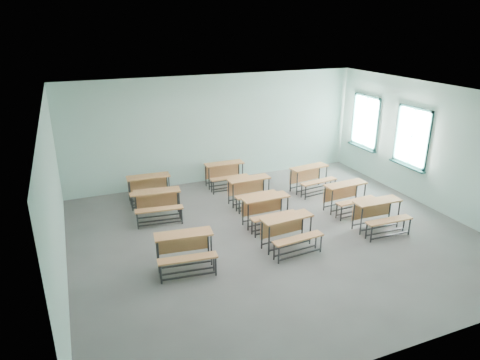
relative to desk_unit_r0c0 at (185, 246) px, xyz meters
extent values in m
cube|color=slate|center=(2.28, 0.54, -0.49)|extent=(9.00, 8.00, 0.02)
cube|color=white|center=(2.28, 0.54, 2.73)|extent=(9.00, 8.00, 0.02)
cube|color=silver|center=(2.28, 4.55, 1.12)|extent=(9.00, 0.02, 3.20)
cube|color=silver|center=(2.28, -3.47, 1.12)|extent=(9.00, 0.02, 3.20)
cube|color=silver|center=(-2.23, 0.54, 1.12)|extent=(0.02, 8.00, 3.20)
cube|color=silver|center=(6.79, 0.54, 1.12)|extent=(0.02, 8.00, 3.20)
cube|color=#17423E|center=(6.75, 3.34, 0.45)|extent=(0.06, 1.20, 0.06)
cube|color=#17423E|center=(6.75, 3.34, 1.99)|extent=(0.06, 1.20, 0.06)
cube|color=#17423E|center=(6.75, 2.77, 1.22)|extent=(0.06, 0.06, 1.60)
cube|color=#17423E|center=(6.75, 3.91, 1.22)|extent=(0.06, 0.06, 1.60)
cube|color=#17423E|center=(6.75, 3.34, 1.22)|extent=(0.04, 0.04, 1.48)
cube|color=#17423E|center=(6.75, 3.34, 1.22)|extent=(0.04, 1.08, 0.04)
cube|color=#17423E|center=(6.71, 3.34, 0.39)|extent=(0.14, 1.28, 0.04)
cube|color=white|center=(6.78, 3.34, 1.22)|extent=(0.01, 1.08, 1.48)
cube|color=#17423E|center=(6.75, 1.34, 0.45)|extent=(0.06, 1.20, 0.06)
cube|color=#17423E|center=(6.75, 1.34, 1.99)|extent=(0.06, 1.20, 0.06)
cube|color=#17423E|center=(6.75, 0.77, 1.22)|extent=(0.06, 0.06, 1.60)
cube|color=#17423E|center=(6.75, 1.91, 1.22)|extent=(0.06, 0.06, 1.60)
cube|color=#17423E|center=(6.75, 1.34, 1.22)|extent=(0.04, 0.04, 1.48)
cube|color=#17423E|center=(6.75, 1.34, 1.22)|extent=(0.04, 1.08, 0.04)
cube|color=#17423E|center=(6.71, 1.34, 0.39)|extent=(0.14, 1.28, 0.04)
cube|color=white|center=(6.78, 1.34, 1.22)|extent=(0.01, 1.08, 1.48)
cube|color=#C27C46|center=(0.01, 0.10, 0.22)|extent=(1.18, 0.51, 0.04)
cube|color=#C27C46|center=(0.03, 0.28, -0.08)|extent=(1.08, 0.14, 0.39)
cylinder|color=#313335|center=(-0.53, 0.01, -0.14)|extent=(0.04, 0.04, 0.68)
cylinder|color=#313335|center=(0.52, -0.11, -0.14)|extent=(0.04, 0.04, 0.68)
cylinder|color=#313335|center=(-0.49, 0.31, -0.14)|extent=(0.04, 0.04, 0.68)
cylinder|color=#313335|center=(0.55, 0.19, -0.14)|extent=(0.04, 0.04, 0.68)
cube|color=#313335|center=(-0.01, -0.05, -0.39)|extent=(1.05, 0.15, 0.03)
cube|color=#313335|center=(0.03, 0.25, -0.39)|extent=(1.05, 0.15, 0.03)
cube|color=#C27C46|center=(-0.04, -0.35, -0.07)|extent=(1.16, 0.37, 0.03)
cylinder|color=#313335|center=(-0.57, -0.38, -0.28)|extent=(0.04, 0.04, 0.40)
cylinder|color=#313335|center=(0.47, -0.50, -0.28)|extent=(0.04, 0.04, 0.40)
cylinder|color=#313335|center=(-0.55, -0.20, -0.28)|extent=(0.04, 0.04, 0.40)
cylinder|color=#313335|center=(0.49, -0.32, -0.28)|extent=(0.04, 0.04, 0.40)
cube|color=#313335|center=(-0.05, -0.44, -0.40)|extent=(1.05, 0.15, 0.03)
cube|color=#313335|center=(-0.03, -0.26, -0.40)|extent=(1.05, 0.15, 0.03)
cube|color=#C27C46|center=(2.27, 0.00, 0.22)|extent=(1.17, 0.47, 0.04)
cube|color=#C27C46|center=(2.25, 0.18, -0.08)|extent=(1.09, 0.10, 0.39)
cylinder|color=#313335|center=(1.76, -0.19, -0.14)|extent=(0.04, 0.04, 0.68)
cylinder|color=#313335|center=(2.80, -0.11, -0.14)|extent=(0.04, 0.04, 0.68)
cylinder|color=#313335|center=(1.73, 0.11, -0.14)|extent=(0.04, 0.04, 0.68)
cylinder|color=#313335|center=(2.78, 0.19, -0.14)|extent=(0.04, 0.04, 0.68)
cube|color=#313335|center=(2.28, -0.15, -0.39)|extent=(1.05, 0.11, 0.03)
cube|color=#313335|center=(2.26, 0.15, -0.39)|extent=(1.05, 0.11, 0.03)
cube|color=#C27C46|center=(2.30, -0.45, -0.07)|extent=(1.16, 0.33, 0.03)
cylinder|color=#313335|center=(1.79, -0.59, -0.28)|extent=(0.04, 0.04, 0.40)
cylinder|color=#313335|center=(2.83, -0.50, -0.28)|extent=(0.04, 0.04, 0.40)
cylinder|color=#313335|center=(1.77, -0.40, -0.28)|extent=(0.04, 0.04, 0.40)
cylinder|color=#313335|center=(2.82, -0.32, -0.28)|extent=(0.04, 0.04, 0.40)
cube|color=#313335|center=(2.31, -0.54, -0.40)|extent=(1.05, 0.11, 0.03)
cube|color=#313335|center=(2.30, -0.36, -0.40)|extent=(1.05, 0.11, 0.03)
cube|color=#C27C46|center=(4.64, -0.03, 0.22)|extent=(1.15, 0.41, 0.04)
cube|color=#C27C46|center=(4.64, 0.15, -0.08)|extent=(1.09, 0.05, 0.39)
cylinder|color=#313335|center=(4.11, -0.17, -0.14)|extent=(0.04, 0.04, 0.68)
cylinder|color=#313335|center=(5.16, -0.19, -0.14)|extent=(0.04, 0.04, 0.68)
cylinder|color=#313335|center=(4.12, 0.14, -0.14)|extent=(0.04, 0.04, 0.68)
cylinder|color=#313335|center=(5.17, 0.11, -0.14)|extent=(0.04, 0.04, 0.68)
cube|color=#313335|center=(4.63, -0.18, -0.39)|extent=(1.05, 0.06, 0.03)
cube|color=#313335|center=(4.64, 0.12, -0.39)|extent=(1.05, 0.06, 0.03)
cube|color=#C27C46|center=(4.63, -0.49, -0.07)|extent=(1.15, 0.27, 0.03)
cylinder|color=#313335|center=(4.10, -0.56, -0.28)|extent=(0.04, 0.04, 0.40)
cylinder|color=#313335|center=(5.15, -0.59, -0.28)|extent=(0.04, 0.04, 0.40)
cylinder|color=#313335|center=(4.10, -0.38, -0.28)|extent=(0.04, 0.04, 0.40)
cylinder|color=#313335|center=(5.15, -0.41, -0.28)|extent=(0.04, 0.04, 0.40)
cube|color=#313335|center=(4.62, -0.58, -0.40)|extent=(1.05, 0.06, 0.03)
cube|color=#313335|center=(4.63, -0.40, -0.40)|extent=(1.05, 0.06, 0.03)
cube|color=#C27C46|center=(2.32, 1.17, 0.22)|extent=(1.15, 0.41, 0.04)
cube|color=#C27C46|center=(2.31, 1.35, -0.08)|extent=(1.09, 0.05, 0.39)
cylinder|color=#313335|center=(1.80, 1.00, -0.14)|extent=(0.04, 0.04, 0.68)
cylinder|color=#313335|center=(2.84, 1.03, -0.14)|extent=(0.04, 0.04, 0.68)
cylinder|color=#313335|center=(1.79, 1.31, -0.14)|extent=(0.04, 0.04, 0.68)
cylinder|color=#313335|center=(2.84, 1.34, -0.14)|extent=(0.04, 0.04, 0.68)
cube|color=#313335|center=(2.32, 1.02, -0.39)|extent=(1.05, 0.05, 0.03)
cube|color=#313335|center=(2.31, 1.32, -0.39)|extent=(1.05, 0.05, 0.03)
cube|color=#C27C46|center=(2.33, 0.71, -0.07)|extent=(1.15, 0.27, 0.03)
cylinder|color=#313335|center=(1.81, 0.61, -0.28)|extent=(0.04, 0.04, 0.40)
cylinder|color=#313335|center=(2.85, 0.64, -0.28)|extent=(0.04, 0.04, 0.40)
cylinder|color=#313335|center=(1.80, 0.79, -0.28)|extent=(0.04, 0.04, 0.40)
cylinder|color=#313335|center=(2.85, 0.82, -0.28)|extent=(0.04, 0.04, 0.40)
cube|color=#313335|center=(2.33, 0.62, -0.40)|extent=(1.05, 0.05, 0.03)
cube|color=#313335|center=(2.33, 0.80, -0.40)|extent=(1.05, 0.05, 0.03)
cube|color=#C27C46|center=(4.60, 1.18, 0.22)|extent=(1.17, 0.45, 0.04)
cube|color=#C27C46|center=(4.59, 1.35, -0.08)|extent=(1.09, 0.09, 0.39)
cylinder|color=#313335|center=(4.08, 0.99, -0.14)|extent=(0.04, 0.04, 0.68)
cylinder|color=#313335|center=(5.13, 1.06, -0.14)|extent=(0.04, 0.04, 0.68)
cylinder|color=#313335|center=(4.07, 1.30, -0.14)|extent=(0.04, 0.04, 0.68)
cylinder|color=#313335|center=(5.11, 1.36, -0.14)|extent=(0.04, 0.04, 0.68)
cube|color=#313335|center=(4.61, 1.02, -0.39)|extent=(1.05, 0.09, 0.03)
cube|color=#313335|center=(4.59, 1.33, -0.39)|extent=(1.05, 0.09, 0.03)
cube|color=#C27C46|center=(4.63, 0.72, -0.07)|extent=(1.16, 0.31, 0.03)
cylinder|color=#313335|center=(4.11, 0.60, -0.28)|extent=(0.04, 0.04, 0.40)
cylinder|color=#313335|center=(5.16, 0.66, -0.28)|extent=(0.04, 0.04, 0.40)
cylinder|color=#313335|center=(4.10, 0.78, -0.28)|extent=(0.04, 0.04, 0.40)
cylinder|color=#313335|center=(5.15, 0.84, -0.28)|extent=(0.04, 0.04, 0.40)
cube|color=#313335|center=(4.63, 0.63, -0.40)|extent=(1.05, 0.09, 0.03)
cube|color=#313335|center=(4.62, 0.81, -0.40)|extent=(1.05, 0.09, 0.03)
cube|color=#C27C46|center=(-0.01, 2.54, 0.22)|extent=(1.18, 0.51, 0.04)
cube|color=#C27C46|center=(0.01, 2.71, -0.08)|extent=(1.08, 0.15, 0.39)
cylinder|color=#313335|center=(-0.55, 2.45, -0.14)|extent=(0.04, 0.04, 0.68)
cylinder|color=#313335|center=(0.49, 2.32, -0.14)|extent=(0.04, 0.04, 0.68)
cylinder|color=#313335|center=(-0.51, 2.75, -0.14)|extent=(0.04, 0.04, 0.68)
cylinder|color=#313335|center=(0.53, 2.63, -0.14)|extent=(0.04, 0.04, 0.68)
cube|color=#313335|center=(-0.03, 2.38, -0.39)|extent=(1.05, 0.15, 0.03)
cube|color=#313335|center=(0.01, 2.69, -0.39)|extent=(1.05, 0.15, 0.03)
cube|color=#C27C46|center=(-0.06, 2.08, -0.07)|extent=(1.16, 0.37, 0.03)
cylinder|color=#313335|center=(-0.59, 2.05, -0.28)|extent=(0.04, 0.04, 0.40)
cylinder|color=#313335|center=(0.45, 1.93, -0.28)|extent=(0.04, 0.04, 0.40)
cylinder|color=#313335|center=(-0.57, 2.23, -0.28)|extent=(0.04, 0.04, 0.40)
cylinder|color=#313335|center=(0.47, 2.11, -0.28)|extent=(0.04, 0.04, 0.40)
cube|color=#313335|center=(-0.07, 1.99, -0.40)|extent=(1.05, 0.15, 0.03)
cube|color=#313335|center=(-0.05, 2.17, -0.40)|extent=(1.05, 0.15, 0.03)
cube|color=#C27C46|center=(2.45, 2.49, 0.22)|extent=(1.16, 0.42, 0.04)
cube|color=#C27C46|center=(2.44, 2.66, -0.08)|extent=(1.09, 0.05, 0.39)
cylinder|color=#313335|center=(1.93, 2.32, -0.14)|extent=(0.04, 0.04, 0.68)
cylinder|color=#313335|center=(2.98, 2.35, -0.14)|extent=(0.04, 0.04, 0.68)
cylinder|color=#313335|center=(1.92, 2.62, -0.14)|extent=(0.04, 0.04, 0.68)
cylinder|color=#313335|center=(2.97, 2.66, -0.14)|extent=(0.04, 0.04, 0.68)
cube|color=#313335|center=(2.46, 2.34, -0.39)|extent=(1.05, 0.06, 0.03)
cube|color=#313335|center=(2.45, 2.64, -0.39)|extent=(1.05, 0.06, 0.03)
cube|color=#C27C46|center=(2.47, 2.03, -0.07)|extent=(1.15, 0.28, 0.03)
cylinder|color=#313335|center=(1.94, 1.92, -0.28)|extent=(0.04, 0.04, 0.40)
cylinder|color=#313335|center=(2.99, 1.96, -0.28)|extent=(0.04, 0.04, 0.40)
cylinder|color=#313335|center=(1.94, 2.10, -0.28)|extent=(0.04, 0.04, 0.40)
cylinder|color=#313335|center=(2.99, 2.14, -0.28)|extent=(0.04, 0.04, 0.40)
cube|color=#313335|center=(2.47, 1.94, -0.40)|extent=(1.05, 0.06, 0.03)
cube|color=#313335|center=(2.46, 2.12, -0.40)|extent=(1.05, 0.06, 0.03)
cube|color=#C27C46|center=(4.43, 2.70, 0.22)|extent=(1.18, 0.52, 0.04)
cube|color=#C27C46|center=(4.41, 2.88, -0.08)|extent=(1.08, 0.16, 0.39)
cylinder|color=#313335|center=(3.93, 2.49, -0.14)|extent=(0.04, 0.04, 0.68)
cylinder|color=#313335|center=(4.97, 2.62, -0.14)|extent=(0.04, 0.04, 0.68)
cylinder|color=#313335|center=(3.89, 2.79, -0.14)|extent=(0.04, 0.04, 0.68)
cylinder|color=#313335|center=(4.93, 2.92, -0.14)|extent=(0.04, 0.04, 0.68)
cube|color=#313335|center=(4.45, 2.55, -0.39)|extent=(1.04, 0.16, 0.03)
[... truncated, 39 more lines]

